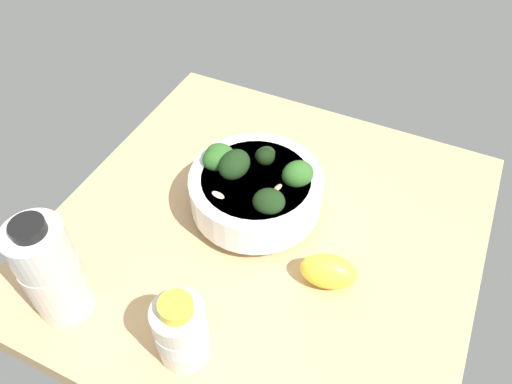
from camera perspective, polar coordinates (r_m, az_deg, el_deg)
The scene contains 5 objects.
ground_plane at distance 73.60cm, azimuth 0.99°, elevation -5.07°, with size 59.34×59.34×3.88cm, color tan.
bowl_of_broccoli at distance 70.75cm, azimuth -0.10°, elevation 0.47°, with size 18.96×18.96×11.04cm.
lemon_wedge at distance 65.43cm, azimuth 8.31°, elevation -8.98°, with size 7.40×4.39×4.79cm, color yellow.
bottle_tall at distance 58.29cm, azimuth -8.57°, elevation -15.44°, with size 6.16×6.16×10.85cm.
bottle_short at distance 63.74cm, azimuth -22.41°, elevation -8.49°, with size 7.01×7.01×16.03cm.
Camera 1 is at (-18.05, 41.28, 56.26)cm, focal length 34.88 mm.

